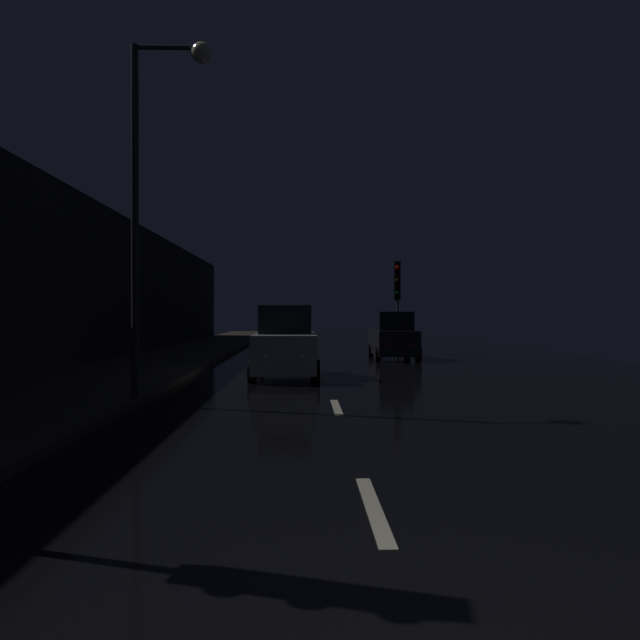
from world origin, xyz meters
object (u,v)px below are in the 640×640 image
traffic_light_far_right (397,287)px  car_approaching_headlights (285,345)px  streetlamp_overhead (156,167)px  car_parked_right_far (393,337)px

traffic_light_far_right → car_approaching_headlights: size_ratio=1.05×
traffic_light_far_right → streetlamp_overhead: bearing=-14.6°
streetlamp_overhead → car_approaching_headlights: 7.53m
traffic_light_far_right → car_parked_right_far: bearing=-2.0°
traffic_light_far_right → streetlamp_overhead: streetlamp_overhead is taller
car_approaching_headlights → streetlamp_overhead: bearing=-23.6°
car_parked_right_far → streetlamp_overhead: bearing=153.0°
streetlamp_overhead → car_parked_right_far: size_ratio=1.88×
traffic_light_far_right → car_parked_right_far: size_ratio=1.12×
traffic_light_far_right → streetlamp_overhead: (-7.79, -17.80, 1.73)m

